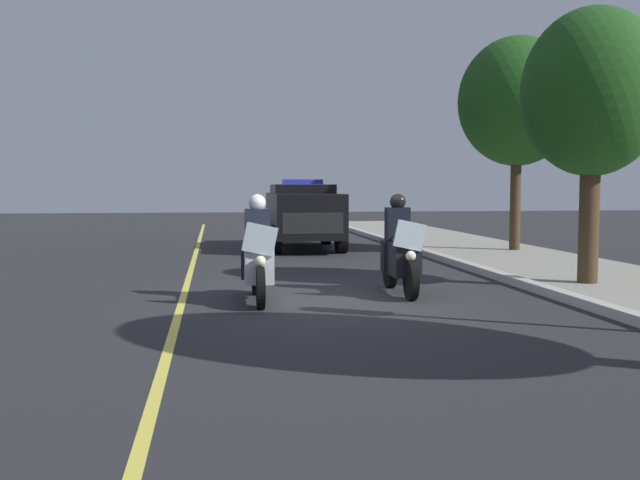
{
  "coord_description": "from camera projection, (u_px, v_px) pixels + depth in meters",
  "views": [
    {
      "loc": [
        11.32,
        -1.83,
        1.85
      ],
      "look_at": [
        -1.17,
        0.0,
        0.9
      ],
      "focal_mm": 40.28,
      "sensor_mm": 36.0,
      "label": 1
    }
  ],
  "objects": [
    {
      "name": "police_motorcycle_lead_right",
      "position": [
        400.0,
        253.0,
        12.33
      ],
      "size": [
        2.14,
        0.56,
        1.72
      ],
      "color": "black",
      "rests_on": "ground"
    },
    {
      "name": "curb_strip",
      "position": [
        549.0,
        291.0,
        12.11
      ],
      "size": [
        48.0,
        0.24,
        0.15
      ],
      "primitive_type": "cube",
      "color": "#B7B5AD",
      "rests_on": "ground"
    },
    {
      "name": "police_suv",
      "position": [
        303.0,
        213.0,
        21.21
      ],
      "size": [
        4.93,
        2.13,
        2.05
      ],
      "color": "black",
      "rests_on": "ground"
    },
    {
      "name": "police_motorcycle_lead_left",
      "position": [
        258.0,
        258.0,
        11.51
      ],
      "size": [
        2.14,
        0.56,
        1.72
      ],
      "color": "black",
      "rests_on": "ground"
    },
    {
      "name": "ground_plane",
      "position": [
        331.0,
        301.0,
        11.57
      ],
      "size": [
        80.0,
        80.0,
        0.0
      ],
      "primitive_type": "plane",
      "color": "#28282B"
    },
    {
      "name": "tree_far_back",
      "position": [
        517.0,
        102.0,
        19.5
      ],
      "size": [
        3.2,
        3.2,
        5.81
      ],
      "color": "#42301E",
      "rests_on": "sidewalk_strip"
    },
    {
      "name": "tree_mid_block",
      "position": [
        592.0,
        94.0,
        12.78
      ],
      "size": [
        2.51,
        2.51,
        4.93
      ],
      "color": "#42301E",
      "rests_on": "sidewalk_strip"
    },
    {
      "name": "lane_stripe_center",
      "position": [
        181.0,
        304.0,
        11.23
      ],
      "size": [
        48.0,
        0.12,
        0.01
      ],
      "primitive_type": "cube",
      "color": "#E0D14C",
      "rests_on": "ground"
    }
  ]
}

